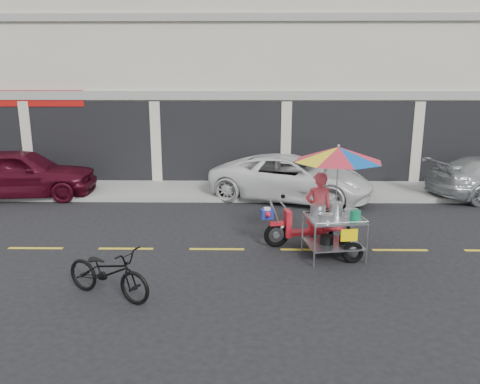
{
  "coord_description": "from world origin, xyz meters",
  "views": [
    {
      "loc": [
        -1.35,
        -9.65,
        3.62
      ],
      "look_at": [
        -1.5,
        0.6,
        1.15
      ],
      "focal_mm": 35.0,
      "sensor_mm": 36.0,
      "label": 1
    }
  ],
  "objects_px": {
    "maroon_sedan": "(20,173)",
    "near_bicycle": "(108,272)",
    "white_pickup": "(291,178)",
    "food_vendor_rig": "(329,185)"
  },
  "relations": [
    {
      "from": "food_vendor_rig",
      "to": "near_bicycle",
      "type": "bearing_deg",
      "value": -160.46
    },
    {
      "from": "white_pickup",
      "to": "food_vendor_rig",
      "type": "distance_m",
      "value": 4.64
    },
    {
      "from": "near_bicycle",
      "to": "food_vendor_rig",
      "type": "distance_m",
      "value": 4.74
    },
    {
      "from": "white_pickup",
      "to": "near_bicycle",
      "type": "relative_size",
      "value": 2.84
    },
    {
      "from": "white_pickup",
      "to": "food_vendor_rig",
      "type": "bearing_deg",
      "value": -156.26
    },
    {
      "from": "white_pickup",
      "to": "food_vendor_rig",
      "type": "height_order",
      "value": "food_vendor_rig"
    },
    {
      "from": "maroon_sedan",
      "to": "near_bicycle",
      "type": "xyz_separation_m",
      "value": [
        4.74,
        -6.87,
        -0.33
      ]
    },
    {
      "from": "food_vendor_rig",
      "to": "maroon_sedan",
      "type": "bearing_deg",
      "value": 143.11
    },
    {
      "from": "maroon_sedan",
      "to": "white_pickup",
      "type": "xyz_separation_m",
      "value": [
        8.46,
        -0.11,
        -0.1
      ]
    },
    {
      "from": "maroon_sedan",
      "to": "white_pickup",
      "type": "relative_size",
      "value": 0.93
    }
  ]
}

